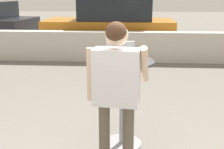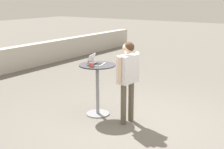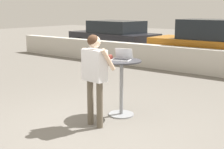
{
  "view_description": "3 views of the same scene",
  "coord_description": "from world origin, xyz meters",
  "px_view_note": "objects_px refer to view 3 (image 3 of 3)",
  "views": [
    {
      "loc": [
        0.13,
        -2.69,
        1.89
      ],
      "look_at": [
        -0.08,
        0.5,
        1.01
      ],
      "focal_mm": 50.0,
      "sensor_mm": 36.0,
      "label": 1
    },
    {
      "loc": [
        -5.0,
        -2.84,
        2.43
      ],
      "look_at": [
        -0.08,
        0.44,
        0.95
      ],
      "focal_mm": 50.0,
      "sensor_mm": 36.0,
      "label": 2
    },
    {
      "loc": [
        3.39,
        -3.84,
        2.04
      ],
      "look_at": [
        0.18,
        0.36,
        0.92
      ],
      "focal_mm": 50.0,
      "sensor_mm": 36.0,
      "label": 3
    }
  ],
  "objects_px": {
    "cafe_table": "(121,80)",
    "parked_car_near_street": "(208,44)",
    "coffee_mug": "(110,57)",
    "parked_car_further_down": "(114,36)",
    "standing_person": "(94,69)",
    "laptop": "(122,58)"
  },
  "relations": [
    {
      "from": "coffee_mug",
      "to": "parked_car_near_street",
      "type": "bearing_deg",
      "value": 93.01
    },
    {
      "from": "laptop",
      "to": "standing_person",
      "type": "height_order",
      "value": "standing_person"
    },
    {
      "from": "coffee_mug",
      "to": "parked_car_further_down",
      "type": "xyz_separation_m",
      "value": [
        -5.15,
        6.93,
        -0.35
      ]
    },
    {
      "from": "cafe_table",
      "to": "parked_car_near_street",
      "type": "xyz_separation_m",
      "value": [
        -0.56,
        5.94,
        0.12
      ]
    },
    {
      "from": "coffee_mug",
      "to": "parked_car_near_street",
      "type": "relative_size",
      "value": 0.03
    },
    {
      "from": "laptop",
      "to": "coffee_mug",
      "type": "height_order",
      "value": "laptop"
    },
    {
      "from": "laptop",
      "to": "coffee_mug",
      "type": "xyz_separation_m",
      "value": [
        -0.23,
        -0.06,
        -0.0
      ]
    },
    {
      "from": "cafe_table",
      "to": "parked_car_further_down",
      "type": "height_order",
      "value": "parked_car_further_down"
    },
    {
      "from": "parked_car_further_down",
      "to": "laptop",
      "type": "bearing_deg",
      "value": -51.92
    },
    {
      "from": "coffee_mug",
      "to": "parked_car_further_down",
      "type": "bearing_deg",
      "value": 126.62
    },
    {
      "from": "coffee_mug",
      "to": "standing_person",
      "type": "distance_m",
      "value": 0.75
    },
    {
      "from": "standing_person",
      "to": "parked_car_near_street",
      "type": "height_order",
      "value": "parked_car_near_street"
    },
    {
      "from": "coffee_mug",
      "to": "parked_car_near_street",
      "type": "distance_m",
      "value": 5.99
    },
    {
      "from": "cafe_table",
      "to": "laptop",
      "type": "bearing_deg",
      "value": 111.51
    },
    {
      "from": "standing_person",
      "to": "parked_car_further_down",
      "type": "distance_m",
      "value": 9.35
    },
    {
      "from": "coffee_mug",
      "to": "standing_person",
      "type": "xyz_separation_m",
      "value": [
        0.21,
        -0.72,
        -0.1
      ]
    },
    {
      "from": "parked_car_near_street",
      "to": "parked_car_further_down",
      "type": "bearing_deg",
      "value": 168.79
    },
    {
      "from": "standing_person",
      "to": "parked_car_near_street",
      "type": "bearing_deg",
      "value": 94.48
    },
    {
      "from": "laptop",
      "to": "parked_car_near_street",
      "type": "height_order",
      "value": "parked_car_near_street"
    },
    {
      "from": "parked_car_near_street",
      "to": "parked_car_further_down",
      "type": "xyz_separation_m",
      "value": [
        -4.84,
        0.96,
        -0.05
      ]
    },
    {
      "from": "cafe_table",
      "to": "standing_person",
      "type": "bearing_deg",
      "value": -92.59
    },
    {
      "from": "cafe_table",
      "to": "parked_car_near_street",
      "type": "distance_m",
      "value": 5.97
    }
  ]
}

